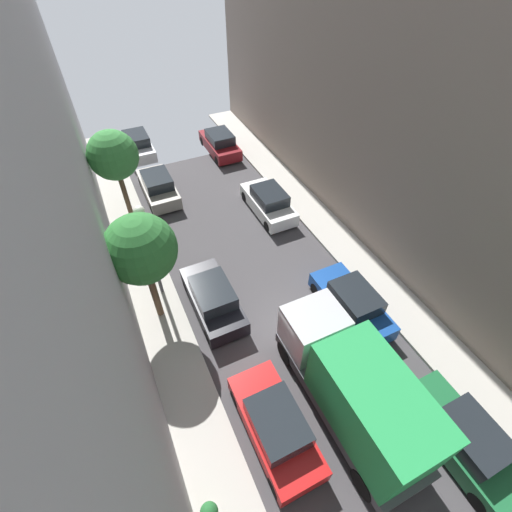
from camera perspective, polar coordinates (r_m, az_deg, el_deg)
The scene contains 17 objects.
ground at distance 15.88m, azimuth 6.51°, elevation -12.32°, with size 32.00×32.00×0.00m, color #423F42.
sidewalk_left at distance 14.94m, azimuth -11.27°, elevation -18.95°, with size 2.00×44.00×0.15m, color #B7B2A8.
sidewalk_right at distance 18.10m, azimuth 20.41°, elevation -5.77°, with size 2.00×44.00×0.15m, color #B7B2A8.
parked_car_left_1 at distance 13.39m, azimuth 3.11°, elevation -25.20°, with size 1.78×4.20×1.57m.
parked_car_left_2 at distance 16.13m, azimuth -6.81°, elevation -6.67°, with size 1.78×4.20×1.57m.
parked_car_left_3 at distance 23.21m, azimuth -15.23°, elevation 10.56°, with size 1.78×4.20×1.57m.
parked_car_left_4 at distance 28.24m, azimuth -18.25°, elevation 16.40°, with size 1.78×4.20×1.57m.
parked_car_right_1 at distance 14.90m, azimuth 30.00°, elevation -23.69°, with size 1.78×4.20×1.57m.
parked_car_right_2 at distance 16.41m, azimuth 14.94°, elevation -7.21°, with size 1.78×4.20×1.57m.
parked_car_right_3 at distance 21.15m, azimuth 1.99°, elevation 8.52°, with size 1.78×4.20×1.57m.
parked_car_right_4 at distance 27.23m, azimuth -5.74°, elevation 17.33°, with size 1.78×4.20×1.57m.
delivery_truck at distance 13.09m, azimuth 15.42°, elevation -19.63°, with size 2.26×6.60×3.38m.
street_tree_0 at distance 20.55m, azimuth -21.68°, elevation 14.54°, with size 2.58×2.58×5.03m.
street_tree_2 at distance 13.93m, azimuth -17.79°, elevation 0.97°, with size 2.73×2.73×5.33m.
potted_plant_0 at distance 20.67m, azimuth -21.08°, elevation 3.43°, with size 0.45×0.45×0.72m.
potted_plant_3 at distance 12.99m, azimuth -7.40°, elevation -35.30°, with size 0.54×0.54×0.77m.
lamp_post at distance 15.27m, azimuth -16.86°, elevation 2.61°, with size 0.44×0.44×4.96m.
Camera 1 is at (-5.22, -6.92, 13.31)m, focal length 25.25 mm.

